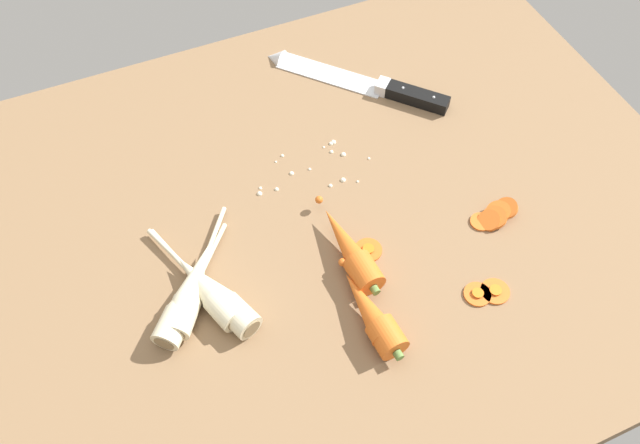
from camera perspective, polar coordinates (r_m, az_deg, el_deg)
The scene contains 13 objects.
ground_plane at distance 99.77cm, azimuth -0.46°, elevation -0.29°, with size 120.00×90.00×4.00cm, color brown.
chefs_knife at distance 117.65cm, azimuth 2.86°, elevation 12.54°, with size 25.95×27.86×4.18cm.
whole_carrot at distance 92.47cm, azimuth 2.71°, elevation -2.52°, with size 4.86×18.56×4.20cm.
whole_carrot_second at distance 87.61cm, azimuth 4.71°, elevation -8.17°, with size 5.02×16.84×4.20cm.
parsnip_front at distance 90.61cm, azimuth -10.02°, elevation -5.90°, with size 8.86×20.30×4.00cm.
parsnip_mid_left at distance 90.07cm, azimuth -9.27°, elevation -6.30°, with size 10.69×22.44×4.00cm.
parsnip_mid_right at distance 91.08cm, azimuth -11.29°, elevation -5.78°, with size 14.57×19.06×4.00cm.
parsnip_back at distance 90.31cm, azimuth -11.88°, elevation -6.85°, with size 15.26×17.05×4.00cm.
carrot_slice_stack at distance 100.83cm, azimuth 15.21°, elevation 0.54°, with size 7.60×4.23×2.85cm.
carrot_slice_stray_near at distance 94.78cm, azimuth 4.31°, elevation -2.44°, with size 4.11×4.11×0.70cm.
carrot_slice_stray_mid at distance 94.29cm, azimuth 15.30°, elevation -5.91°, with size 4.17×4.17×0.70cm.
carrot_slice_stray_far at distance 93.43cm, azimuth 13.82°, elevation -6.20°, with size 3.89×3.89×0.70cm.
mince_crumbs at distance 104.01cm, azimuth -0.35°, elevation 5.04°, with size 19.59×10.33×0.88cm.
Camera 1 is at (-21.80, -52.32, 80.10)cm, focal length 36.04 mm.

